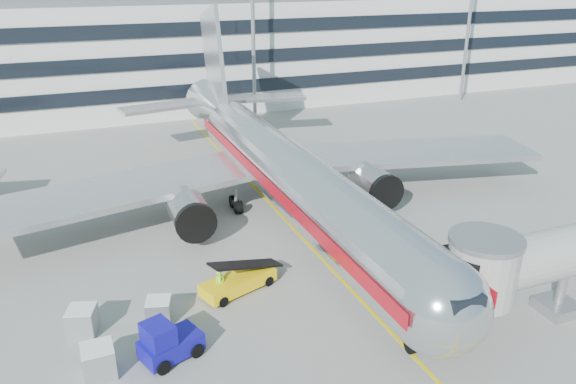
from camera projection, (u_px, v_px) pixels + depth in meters
name	position (u px, v px, depth m)	size (l,w,h in m)	color
ground	(343.00, 281.00, 37.54)	(180.00, 180.00, 0.00)	gray
lead_in_line	(288.00, 222.00, 46.15)	(0.25, 70.00, 0.01)	yellow
main_jet	(280.00, 168.00, 46.04)	(50.95, 48.70, 16.06)	silver
terminal	(170.00, 50.00, 84.49)	(150.00, 24.25, 15.60)	silver
light_mast_centre	(253.00, 6.00, 70.87)	(2.40, 1.20, 25.45)	gray
light_mast_east	(472.00, 0.00, 82.59)	(2.40, 1.20, 25.45)	gray
belt_loader	(238.00, 281.00, 36.23)	(5.41, 3.44, 2.54)	yellow
baggage_tug	(167.00, 343.00, 29.78)	(3.61, 2.89, 2.39)	#100C8C
cargo_container_left	(82.00, 321.00, 31.99)	(1.92, 1.92, 1.62)	#A6A9AD
cargo_container_right	(159.00, 311.00, 33.03)	(1.76, 1.76, 1.50)	#A6A9AD
cargo_container_front	(99.00, 361.00, 28.66)	(1.63, 1.63, 1.71)	#A6A9AD
ramp_worker	(220.00, 283.00, 35.55)	(0.67, 0.44, 1.84)	#90FF1A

